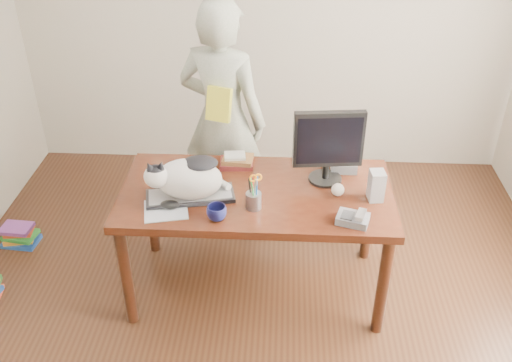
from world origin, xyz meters
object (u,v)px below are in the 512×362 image
object	(u,v)px
coffee_mug	(217,213)
phone	(354,218)
keyboard	(190,196)
person	(223,120)
calculator	(343,162)
baseball	(338,190)
mouse	(170,205)
book_stack	(237,161)
pen_cup	(254,199)
speaker	(376,186)
cat	(186,178)
monitor	(328,143)
desk	(257,204)
book_pile_b	(20,235)

from	to	relation	value
coffee_mug	phone	xyz separation A→B (m)	(0.74, 0.01, -0.02)
keyboard	person	xyz separation A→B (m)	(0.11, 0.80, 0.08)
coffee_mug	calculator	bearing A→B (deg)	39.41
baseball	calculator	distance (m)	0.33
mouse	book_stack	distance (m)	0.59
phone	baseball	xyz separation A→B (m)	(-0.07, 0.26, 0.01)
phone	pen_cup	bearing A→B (deg)	-174.18
keyboard	mouse	xyz separation A→B (m)	(-0.10, -0.11, 0.01)
keyboard	speaker	distance (m)	1.06
mouse	pen_cup	bearing A→B (deg)	-9.27
pen_cup	baseball	xyz separation A→B (m)	(0.48, 0.15, -0.02)
coffee_mug	book_stack	distance (m)	0.57
speaker	keyboard	bearing A→B (deg)	175.86
phone	book_stack	bearing A→B (deg)	157.34
keyboard	coffee_mug	world-z (taller)	coffee_mug
keyboard	calculator	world-z (taller)	calculator
coffee_mug	cat	bearing A→B (deg)	134.97
keyboard	monitor	distance (m)	0.85
phone	speaker	world-z (taller)	speaker
keyboard	cat	world-z (taller)	cat
book_stack	calculator	size ratio (longest dim) A/B	0.99
baseball	book_stack	xyz separation A→B (m)	(-0.61, 0.30, -0.00)
keyboard	calculator	bearing A→B (deg)	11.70
mouse	book_stack	world-z (taller)	book_stack
cat	desk	bearing A→B (deg)	12.28
coffee_mug	person	xyz separation A→B (m)	(-0.07, 1.00, 0.06)
monitor	person	bearing A→B (deg)	133.37
desk	pen_cup	size ratio (longest dim) A/B	7.20
pen_cup	coffee_mug	xyz separation A→B (m)	(-0.19, -0.12, -0.02)
desk	coffee_mug	world-z (taller)	coffee_mug
monitor	baseball	world-z (taller)	monitor
mouse	phone	distance (m)	1.02
book_stack	coffee_mug	bearing A→B (deg)	-96.20
book_stack	desk	bearing A→B (deg)	-55.51
keyboard	monitor	size ratio (longest dim) A/B	1.15
desk	monitor	distance (m)	0.58
pen_cup	person	world-z (taller)	person
pen_cup	baseball	bearing A→B (deg)	17.65
phone	person	bearing A→B (deg)	146.27
book_pile_b	monitor	bearing A→B (deg)	-6.06
cat	baseball	bearing A→B (deg)	-6.99
monitor	book_pile_b	distance (m)	2.34
cat	monitor	xyz separation A→B (m)	(0.80, 0.22, 0.12)
monitor	phone	size ratio (longest dim) A/B	2.33
keyboard	monitor	xyz separation A→B (m)	(0.79, 0.22, 0.25)
keyboard	pen_cup	world-z (taller)	pen_cup
coffee_mug	phone	size ratio (longest dim) A/B	0.55
phone	book_stack	size ratio (longest dim) A/B	0.92
speaker	calculator	distance (m)	0.39
person	calculator	bearing A→B (deg)	171.99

